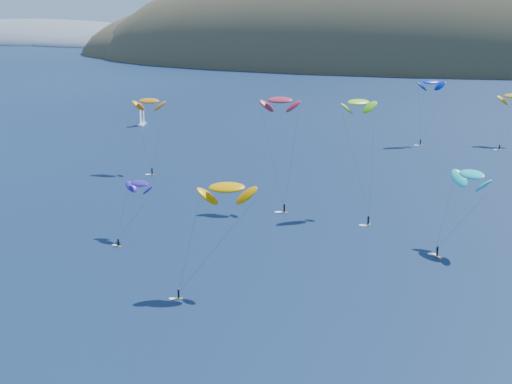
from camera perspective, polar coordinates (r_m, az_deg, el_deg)
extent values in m
ellipsoid|color=#3D3526|center=(622.44, 13.91, 9.03)|extent=(600.00, 300.00, 210.00)
ellipsoid|color=#3D3526|center=(672.97, 0.03, 10.34)|extent=(340.00, 240.00, 120.00)
ellipsoid|color=slate|center=(965.28, -17.60, 11.29)|extent=(400.00, 240.00, 60.00)
ellipsoid|color=slate|center=(863.25, -10.95, 11.41)|extent=(240.00, 180.00, 44.00)
cube|color=white|center=(287.18, -9.11, 5.34)|extent=(3.17, 7.10, 0.82)
cylinder|color=white|center=(286.84, -9.11, 6.30)|extent=(0.13, 0.13, 9.62)
cube|color=gold|center=(204.32, -8.31, 1.38)|extent=(1.61, 0.66, 0.09)
cylinder|color=black|center=(204.10, -8.32, 1.65)|extent=(0.37, 0.37, 1.67)
sphere|color=#8C6047|center=(203.88, -8.33, 1.92)|extent=(0.28, 0.28, 0.28)
ellipsoid|color=orange|center=(207.12, -8.57, 7.22)|extent=(9.66, 5.46, 5.11)
cube|color=gold|center=(119.93, -6.20, -8.47)|extent=(1.37, 0.80, 0.07)
cylinder|color=black|center=(119.60, -6.22, -8.10)|extent=(0.31, 0.31, 1.41)
sphere|color=#8C6047|center=(119.29, -6.23, -7.74)|extent=(0.24, 0.24, 0.24)
ellipsoid|color=#E39600|center=(118.29, -2.34, 0.37)|extent=(10.29, 7.22, 5.23)
cube|color=gold|center=(159.03, 8.95, -2.59)|extent=(1.58, 1.36, 0.09)
cylinder|color=black|center=(158.73, 8.97, -2.24)|extent=(0.38, 0.38, 1.74)
sphere|color=#8C6047|center=(158.43, 8.98, -1.89)|extent=(0.29, 0.29, 0.29)
ellipsoid|color=#8BE322|center=(164.55, 8.22, 7.13)|extent=(9.28, 8.42, 4.81)
cube|color=gold|center=(250.62, 13.00, 3.68)|extent=(1.62, 1.22, 0.09)
cylinder|color=black|center=(250.43, 13.01, 3.91)|extent=(0.38, 0.38, 1.72)
sphere|color=#8C6047|center=(250.24, 13.03, 4.13)|extent=(0.29, 0.29, 0.29)
ellipsoid|color=#0020B0|center=(251.61, 13.85, 8.55)|extent=(10.77, 8.94, 5.48)
cube|color=gold|center=(142.31, 14.28, -5.01)|extent=(1.42, 1.54, 0.09)
cylinder|color=black|center=(141.97, 14.30, -4.62)|extent=(0.38, 0.38, 1.74)
sphere|color=#8C6047|center=(141.64, 14.33, -4.24)|extent=(0.29, 0.29, 0.29)
ellipsoid|color=#17D0CB|center=(145.35, 16.87, 1.36)|extent=(9.77, 10.32, 5.42)
cube|color=gold|center=(166.21, 2.27, -1.64)|extent=(1.70, 0.66, 0.09)
cylinder|color=black|center=(165.92, 2.28, -1.29)|extent=(0.39, 0.39, 1.77)
sphere|color=#8C6047|center=(165.63, 2.28, -0.95)|extent=(0.30, 0.30, 0.30)
ellipsoid|color=#A9243A|center=(167.90, 1.93, 7.37)|extent=(9.52, 5.21, 5.09)
cube|color=gold|center=(146.24, -10.94, -4.27)|extent=(1.33, 0.79, 0.07)
cylinder|color=black|center=(145.98, -10.96, -3.97)|extent=(0.30, 0.30, 1.36)
sphere|color=#8C6047|center=(145.73, -10.97, -3.68)|extent=(0.23, 0.23, 0.23)
ellipsoid|color=#2E1BA0|center=(148.99, -9.33, 0.69)|extent=(7.56, 5.41, 3.84)
cube|color=gold|center=(249.81, 18.87, 3.22)|extent=(1.48, 0.46, 0.08)
cylinder|color=black|center=(249.63, 18.89, 3.43)|extent=(0.35, 0.35, 1.58)
sphere|color=#8C6047|center=(249.46, 18.91, 3.63)|extent=(0.26, 0.26, 0.26)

